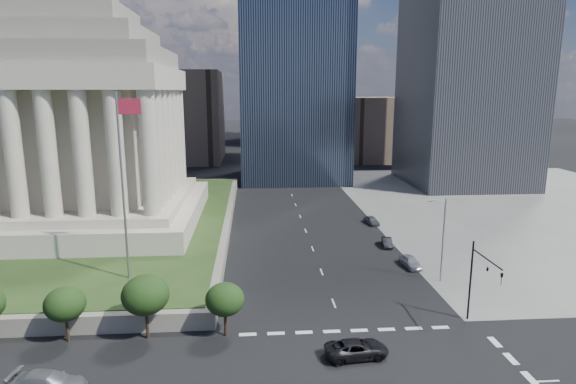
{
  "coord_description": "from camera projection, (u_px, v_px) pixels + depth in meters",
  "views": [
    {
      "loc": [
        -8.29,
        -26.71,
        21.93
      ],
      "look_at": [
        -5.08,
        16.81,
        12.76
      ],
      "focal_mm": 30.0,
      "sensor_mm": 36.0,
      "label": 1
    }
  ],
  "objects": [
    {
      "name": "ground",
      "position": [
        284.0,
        175.0,
        128.77
      ],
      "size": [
        500.0,
        500.0,
        0.0
      ],
      "primitive_type": "plane",
      "color": "black",
      "rests_on": "ground"
    },
    {
      "name": "sidewalk_ne",
      "position": [
        534.0,
        207.0,
        93.04
      ],
      "size": [
        68.0,
        90.0,
        0.03
      ],
      "primitive_type": "cube",
      "color": "slate",
      "rests_on": "ground"
    },
    {
      "name": "plaza_terrace",
      "position": [
        23.0,
        226.0,
        76.54
      ],
      "size": [
        66.0,
        70.0,
        1.8
      ],
      "primitive_type": "cube",
      "color": "slate",
      "rests_on": "ground"
    },
    {
      "name": "plaza_lawn",
      "position": [
        22.0,
        220.0,
        76.35
      ],
      "size": [
        64.0,
        68.0,
        0.1
      ],
      "primitive_type": "cube",
      "color": "#233C18",
      "rests_on": "plaza_terrace"
    },
    {
      "name": "war_memorial",
      "position": [
        78.0,
        95.0,
        71.17
      ],
      "size": [
        34.0,
        34.0,
        39.0
      ],
      "primitive_type": null,
      "color": "#AA9F8E",
      "rests_on": "plaza_lawn"
    },
    {
      "name": "flagpole",
      "position": [
        124.0,
        177.0,
        50.32
      ],
      "size": [
        2.52,
        0.24,
        20.0
      ],
      "color": "slate",
      "rests_on": "plaza_lawn"
    },
    {
      "name": "midrise_glass",
      "position": [
        293.0,
        58.0,
        117.86
      ],
      "size": [
        26.0,
        26.0,
        60.0
      ],
      "primitive_type": "cube",
      "color": "black",
      "rests_on": "ground"
    },
    {
      "name": "building_filler_ne",
      "position": [
        375.0,
        128.0,
        158.3
      ],
      "size": [
        20.0,
        30.0,
        20.0
      ],
      "primitive_type": "cube",
      "color": "brown",
      "rests_on": "ground"
    },
    {
      "name": "building_filler_nw",
      "position": [
        184.0,
        117.0,
        153.01
      ],
      "size": [
        24.0,
        30.0,
        28.0
      ],
      "primitive_type": "cube",
      "color": "brown",
      "rests_on": "ground"
    },
    {
      "name": "traffic_signal_ne",
      "position": [
        480.0,
        276.0,
        44.36
      ],
      "size": [
        0.3,
        5.74,
        8.0
      ],
      "color": "black",
      "rests_on": "ground"
    },
    {
      "name": "street_lamp_north",
      "position": [
        442.0,
        235.0,
        55.37
      ],
      "size": [
        2.13,
        0.22,
        10.0
      ],
      "color": "slate",
      "rests_on": "ground"
    },
    {
      "name": "pickup_truck",
      "position": [
        357.0,
        349.0,
        40.32
      ],
      "size": [
        5.61,
        3.08,
        1.49
      ],
      "primitive_type": "imported",
      "rotation": [
        0.0,
        0.0,
        1.69
      ],
      "color": "black",
      "rests_on": "ground"
    },
    {
      "name": "suv_grey",
      "position": [
        48.0,
        383.0,
        35.42
      ],
      "size": [
        3.14,
        5.94,
        1.64
      ],
      "primitive_type": "imported",
      "rotation": [
        0.0,
        0.0,
        1.41
      ],
      "color": "slate",
      "rests_on": "ground"
    },
    {
      "name": "parked_sedan_near",
      "position": [
        411.0,
        262.0,
        61.0
      ],
      "size": [
        4.34,
        2.04,
        1.44
      ],
      "primitive_type": "imported",
      "rotation": [
        0.0,
        0.0,
        0.08
      ],
      "color": "#9899A0",
      "rests_on": "ground"
    },
    {
      "name": "parked_sedan_mid",
      "position": [
        387.0,
        242.0,
        69.14
      ],
      "size": [
        1.83,
        3.88,
        1.23
      ],
      "primitive_type": "imported",
      "rotation": [
        0.0,
        0.0,
        -0.15
      ],
      "color": "black",
      "rests_on": "ground"
    },
    {
      "name": "parked_sedan_far",
      "position": [
        372.0,
        220.0,
        80.71
      ],
      "size": [
        4.16,
        2.21,
        1.35
      ],
      "primitive_type": "imported",
      "rotation": [
        0.0,
        0.0,
        0.16
      ],
      "color": "#515358",
      "rests_on": "ground"
    }
  ]
}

